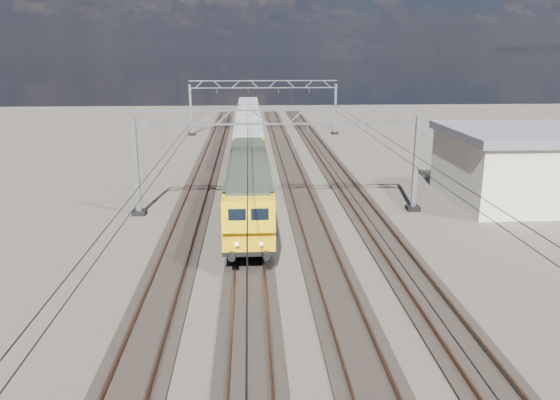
{
  "coord_description": "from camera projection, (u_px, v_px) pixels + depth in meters",
  "views": [
    {
      "loc": [
        -1.89,
        -32.21,
        10.87
      ],
      "look_at": [
        -0.17,
        -1.49,
        2.4
      ],
      "focal_mm": 35.0,
      "sensor_mm": 36.0,
      "label": 1
    }
  ],
  "objects": [
    {
      "name": "track_outer_west",
      "position": [
        184.0,
        231.0,
        33.65
      ],
      "size": [
        2.6,
        140.0,
        0.3
      ],
      "color": "black",
      "rests_on": "ground"
    },
    {
      "name": "track_inner_east",
      "position": [
        313.0,
        229.0,
        34.08
      ],
      "size": [
        2.6,
        140.0,
        0.3
      ],
      "color": "black",
      "rests_on": "ground"
    },
    {
      "name": "track_loco",
      "position": [
        249.0,
        230.0,
        33.87
      ],
      "size": [
        2.6,
        140.0,
        0.3
      ],
      "color": "black",
      "rests_on": "ground"
    },
    {
      "name": "locomotive",
      "position": [
        249.0,
        183.0,
        36.24
      ],
      "size": [
        2.76,
        21.1,
        3.62
      ],
      "color": "black",
      "rests_on": "ground"
    },
    {
      "name": "track_outer_east",
      "position": [
        376.0,
        228.0,
        34.3
      ],
      "size": [
        2.6,
        140.0,
        0.3
      ],
      "color": "black",
      "rests_on": "ground"
    },
    {
      "name": "catenary_gantry_far",
      "position": [
        264.0,
        105.0,
        71.46
      ],
      "size": [
        19.9,
        0.9,
        7.11
      ],
      "color": "#9AA1A8",
      "rests_on": "ground"
    },
    {
      "name": "hopper_wagon_mid",
      "position": [
        248.0,
        123.0,
        66.97
      ],
      "size": [
        3.38,
        13.0,
        3.25
      ],
      "color": "black",
      "rests_on": "ground"
    },
    {
      "name": "hopper_wagon_third",
      "position": [
        248.0,
        111.0,
        80.64
      ],
      "size": [
        3.38,
        13.0,
        3.25
      ],
      "color": "black",
      "rests_on": "ground"
    },
    {
      "name": "catenary_gantry_mid",
      "position": [
        278.0,
        157.0,
        36.81
      ],
      "size": [
        19.9,
        0.9,
        7.11
      ],
      "color": "#9AA1A8",
      "rests_on": "ground"
    },
    {
      "name": "ground",
      "position": [
        281.0,
        231.0,
        34.0
      ],
      "size": [
        160.0,
        160.0,
        0.0
      ],
      "primitive_type": "plane",
      "color": "black",
      "rests_on": "ground"
    },
    {
      "name": "overhead_wires",
      "position": [
        275.0,
        122.0,
        40.17
      ],
      "size": [
        12.03,
        140.0,
        0.53
      ],
      "color": "black",
      "rests_on": "ground"
    },
    {
      "name": "hopper_wagon_lead",
      "position": [
        249.0,
        142.0,
        53.3
      ],
      "size": [
        3.38,
        13.0,
        3.25
      ],
      "color": "black",
      "rests_on": "ground"
    }
  ]
}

